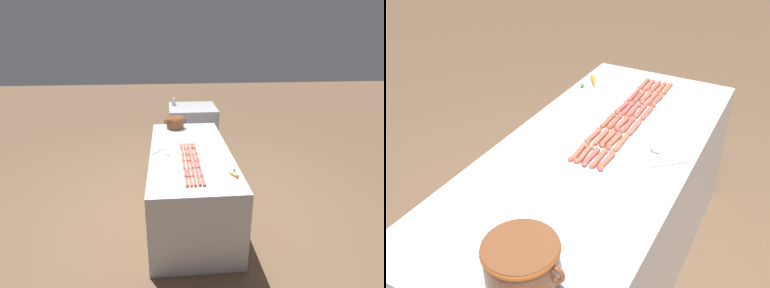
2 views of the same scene
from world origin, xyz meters
TOP-DOWN VIEW (x-y plane):
  - ground_plane at (0.00, 0.00)m, footprint 20.00×20.00m
  - griddle_counter at (0.00, 0.00)m, footprint 0.91×2.11m
  - hot_dog_0 at (-0.09, -0.81)m, footprint 0.03×0.16m
  - hot_dog_1 at (-0.09, -0.63)m, footprint 0.04×0.16m
  - hot_dog_2 at (-0.09, -0.45)m, footprint 0.03×0.16m
  - hot_dog_3 at (-0.09, -0.27)m, footprint 0.03×0.16m
  - hot_dog_4 at (-0.09, -0.09)m, footprint 0.03×0.16m
  - hot_dog_5 at (-0.09, 0.08)m, footprint 0.03×0.16m
  - hot_dog_6 at (-0.05, -0.81)m, footprint 0.03×0.16m
  - hot_dog_7 at (-0.06, -0.63)m, footprint 0.03×0.16m
  - hot_dog_8 at (-0.05, -0.45)m, footprint 0.03×0.16m
  - hot_dog_9 at (-0.05, -0.28)m, footprint 0.03×0.16m
  - hot_dog_10 at (-0.05, -0.09)m, footprint 0.04×0.16m
  - hot_dog_11 at (-0.05, 0.08)m, footprint 0.03×0.16m
  - hot_dog_12 at (-0.02, -0.81)m, footprint 0.03×0.16m
  - hot_dog_13 at (-0.02, -0.63)m, footprint 0.03×0.16m
  - hot_dog_14 at (-0.02, -0.45)m, footprint 0.03×0.16m
  - hot_dog_15 at (-0.02, -0.28)m, footprint 0.03×0.16m
  - hot_dog_16 at (-0.02, -0.10)m, footprint 0.03×0.16m
  - hot_dog_17 at (-0.02, 0.09)m, footprint 0.03×0.16m
  - hot_dog_18 at (0.02, -0.81)m, footprint 0.03×0.16m
  - hot_dog_19 at (0.02, -0.63)m, footprint 0.03×0.16m
  - hot_dog_20 at (0.02, -0.45)m, footprint 0.03×0.16m
  - hot_dog_21 at (0.02, -0.28)m, footprint 0.03×0.16m
  - hot_dog_22 at (0.02, -0.10)m, footprint 0.03×0.16m
  - hot_dog_23 at (0.02, 0.08)m, footprint 0.03×0.16m
  - hot_dog_24 at (0.06, -0.81)m, footprint 0.03×0.16m
  - hot_dog_25 at (0.06, -0.63)m, footprint 0.03×0.16m
  - hot_dog_26 at (0.06, -0.45)m, footprint 0.03×0.16m
  - hot_dog_27 at (0.06, -0.27)m, footprint 0.03×0.16m
  - hot_dog_28 at (0.06, -0.09)m, footprint 0.03×0.16m
  - hot_dog_29 at (0.06, 0.08)m, footprint 0.03×0.16m
  - bean_pot at (-0.14, 0.84)m, footprint 0.32×0.26m
  - serving_spoon at (-0.29, -0.10)m, footprint 0.22×0.21m
  - carrot at (0.35, -0.67)m, footprint 0.12×0.16m

SIDE VIEW (x-z plane):
  - ground_plane at x=0.00m, z-range 0.00..0.00m
  - griddle_counter at x=0.00m, z-range 0.00..0.84m
  - serving_spoon at x=-0.29m, z-range 0.84..0.85m
  - hot_dog_0 at x=-0.09m, z-range 0.84..0.86m
  - hot_dog_1 at x=-0.09m, z-range 0.84..0.86m
  - hot_dog_2 at x=-0.09m, z-range 0.84..0.86m
  - hot_dog_3 at x=-0.09m, z-range 0.84..0.86m
  - hot_dog_4 at x=-0.09m, z-range 0.84..0.86m
  - hot_dog_5 at x=-0.09m, z-range 0.84..0.86m
  - hot_dog_6 at x=-0.05m, z-range 0.84..0.86m
  - hot_dog_7 at x=-0.06m, z-range 0.84..0.86m
  - hot_dog_8 at x=-0.05m, z-range 0.84..0.86m
  - hot_dog_9 at x=-0.05m, z-range 0.84..0.86m
  - hot_dog_10 at x=-0.05m, z-range 0.84..0.86m
  - hot_dog_11 at x=-0.05m, z-range 0.84..0.86m
  - hot_dog_12 at x=-0.02m, z-range 0.84..0.86m
  - hot_dog_13 at x=-0.02m, z-range 0.84..0.86m
  - hot_dog_14 at x=-0.02m, z-range 0.84..0.86m
  - hot_dog_15 at x=-0.02m, z-range 0.84..0.86m
  - hot_dog_16 at x=-0.02m, z-range 0.84..0.86m
  - hot_dog_17 at x=-0.02m, z-range 0.84..0.86m
  - hot_dog_18 at x=0.02m, z-range 0.84..0.86m
  - hot_dog_19 at x=0.02m, z-range 0.84..0.86m
  - hot_dog_20 at x=0.02m, z-range 0.84..0.86m
  - hot_dog_21 at x=0.02m, z-range 0.84..0.86m
  - hot_dog_22 at x=0.02m, z-range 0.84..0.86m
  - hot_dog_23 at x=0.02m, z-range 0.84..0.86m
  - hot_dog_24 at x=0.06m, z-range 0.84..0.86m
  - hot_dog_25 at x=0.06m, z-range 0.84..0.86m
  - hot_dog_26 at x=0.06m, z-range 0.84..0.86m
  - hot_dog_27 at x=0.06m, z-range 0.84..0.86m
  - hot_dog_28 at x=0.06m, z-range 0.84..0.86m
  - hot_dog_29 at x=0.06m, z-range 0.84..0.86m
  - carrot at x=0.35m, z-range 0.84..0.87m
  - bean_pot at x=-0.14m, z-range 0.85..1.01m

